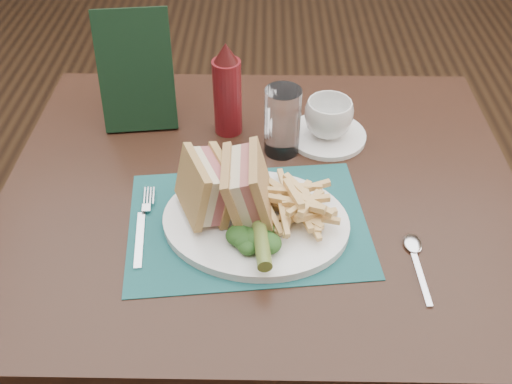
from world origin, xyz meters
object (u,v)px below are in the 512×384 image
at_px(plate, 256,222).
at_px(drinking_glass, 282,121).
at_px(coffee_cup, 329,118).
at_px(ketchup_bottle, 227,89).
at_px(placemat, 248,223).
at_px(sandwich_half_a, 193,189).
at_px(table_main, 260,314).
at_px(check_presenter, 136,71).
at_px(sandwich_half_b, 234,186).
at_px(saucer, 327,136).

height_order(plate, drinking_glass, drinking_glass).
distance_m(coffee_cup, ketchup_bottle, 0.20).
height_order(placemat, plate, plate).
bearing_deg(drinking_glass, sandwich_half_a, -126.47).
height_order(table_main, coffee_cup, coffee_cup).
relative_size(table_main, coffee_cup, 9.92).
distance_m(table_main, coffee_cup, 0.46).
bearing_deg(coffee_cup, plate, -118.75).
xyz_separation_m(sandwich_half_a, coffee_cup, (0.23, 0.23, -0.02)).
relative_size(table_main, plate, 3.00).
bearing_deg(sandwich_half_a, check_presenter, 91.43).
bearing_deg(table_main, placemat, -102.28).
bearing_deg(sandwich_half_b, ketchup_bottle, 94.63).
xyz_separation_m(saucer, ketchup_bottle, (-0.19, 0.02, 0.09)).
distance_m(placemat, sandwich_half_b, 0.08).
bearing_deg(plate, sandwich_half_a, -177.10).
xyz_separation_m(table_main, coffee_cup, (0.12, 0.14, 0.42)).
xyz_separation_m(table_main, sandwich_half_a, (-0.11, -0.09, 0.45)).
height_order(placemat, sandwich_half_b, sandwich_half_b).
bearing_deg(ketchup_bottle, plate, -77.74).
height_order(table_main, drinking_glass, drinking_glass).
bearing_deg(drinking_glass, coffee_cup, 24.73).
bearing_deg(ketchup_bottle, drinking_glass, -31.58).
height_order(drinking_glass, check_presenter, check_presenter).
bearing_deg(coffee_cup, placemat, -121.57).
height_order(saucer, check_presenter, check_presenter).
distance_m(table_main, sandwich_half_a, 0.47).
bearing_deg(check_presenter, sandwich_half_b, -62.15).
bearing_deg(saucer, check_presenter, 171.78).
relative_size(plate, check_presenter, 1.31).
distance_m(table_main, plate, 0.40).
height_order(sandwich_half_a, check_presenter, check_presenter).
distance_m(plate, saucer, 0.28).
bearing_deg(placemat, saucer, 58.43).
bearing_deg(check_presenter, placemat, -60.26).
bearing_deg(ketchup_bottle, sandwich_half_b, -84.54).
bearing_deg(placemat, sandwich_half_a, 177.69).
xyz_separation_m(plate, sandwich_half_b, (-0.03, 0.01, 0.06)).
relative_size(ketchup_bottle, check_presenter, 0.81).
xyz_separation_m(plate, saucer, (0.13, 0.24, -0.00)).
bearing_deg(plate, saucer, 69.11).
relative_size(plate, sandwich_half_b, 2.69).
distance_m(sandwich_half_a, drinking_glass, 0.24).
distance_m(saucer, check_presenter, 0.38).
bearing_deg(table_main, plate, -94.61).
bearing_deg(saucer, placemat, -121.57).
relative_size(coffee_cup, ketchup_bottle, 0.49).
distance_m(plate, drinking_glass, 0.21).
relative_size(drinking_glass, ketchup_bottle, 0.70).
bearing_deg(plate, table_main, 93.25).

